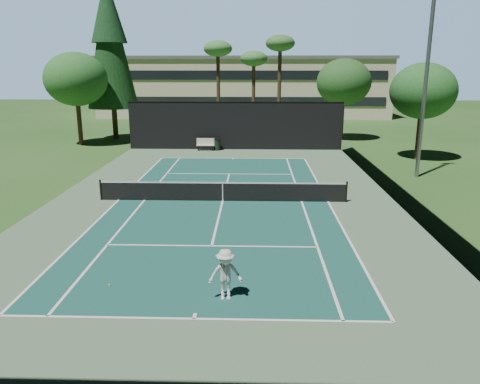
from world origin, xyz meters
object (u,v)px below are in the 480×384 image
at_px(tennis_net, 223,191).
at_px(player, 226,274).
at_px(tennis_ball_a, 110,285).
at_px(tennis_ball_c, 269,195).
at_px(park_bench, 206,144).
at_px(trash_bin, 217,145).
at_px(tennis_ball_b, 213,187).
at_px(tennis_ball_d, 162,179).

bearing_deg(tennis_net, player, -85.65).
distance_m(tennis_ball_a, tennis_ball_c, 12.38).
bearing_deg(park_bench, trash_bin, 2.35).
bearing_deg(player, trash_bin, 89.38).
bearing_deg(tennis_ball_b, park_bench, 97.65).
xyz_separation_m(tennis_ball_b, trash_bin, (-0.72, 12.72, 0.44)).
distance_m(tennis_ball_a, trash_bin, 25.47).
height_order(tennis_ball_a, park_bench, park_bench).
bearing_deg(park_bench, tennis_net, -80.89).
bearing_deg(tennis_net, tennis_ball_a, -106.56).
distance_m(player, tennis_ball_a, 3.90).
xyz_separation_m(tennis_ball_d, trash_bin, (2.57, 10.84, 0.44)).
relative_size(tennis_net, player, 8.13).
height_order(tennis_net, tennis_ball_a, tennis_net).
bearing_deg(tennis_ball_a, trash_bin, 86.72).
bearing_deg(tennis_ball_a, tennis_net, 73.44).
bearing_deg(player, tennis_ball_c, 76.38).
relative_size(tennis_ball_a, tennis_ball_c, 1.04).
distance_m(tennis_ball_b, trash_bin, 12.74).
bearing_deg(tennis_ball_d, tennis_net, -48.88).
relative_size(player, tennis_ball_c, 23.11).
bearing_deg(tennis_ball_b, tennis_ball_d, 150.34).
relative_size(tennis_ball_d, trash_bin, 0.07).
xyz_separation_m(tennis_ball_b, park_bench, (-1.70, 12.68, 0.51)).
relative_size(tennis_ball_c, park_bench, 0.05).
height_order(tennis_ball_b, tennis_ball_c, same).
distance_m(tennis_ball_a, park_bench, 25.40).
bearing_deg(tennis_ball_a, tennis_ball_b, 80.29).
bearing_deg(tennis_ball_d, park_bench, 81.66).
bearing_deg(trash_bin, tennis_net, -84.49).
relative_size(tennis_ball_b, trash_bin, 0.07).
height_order(tennis_ball_c, park_bench, park_bench).
distance_m(player, tennis_ball_b, 13.55).
bearing_deg(player, tennis_ball_d, 102.01).
xyz_separation_m(player, tennis_ball_c, (1.66, 11.86, -0.76)).
xyz_separation_m(tennis_net, player, (0.81, -10.65, 0.24)).
height_order(tennis_ball_b, park_bench, park_bench).
height_order(player, tennis_ball_b, player).
height_order(tennis_net, trash_bin, tennis_net).
height_order(tennis_ball_c, trash_bin, trash_bin).
relative_size(player, trash_bin, 1.68).
distance_m(tennis_net, park_bench, 15.66).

